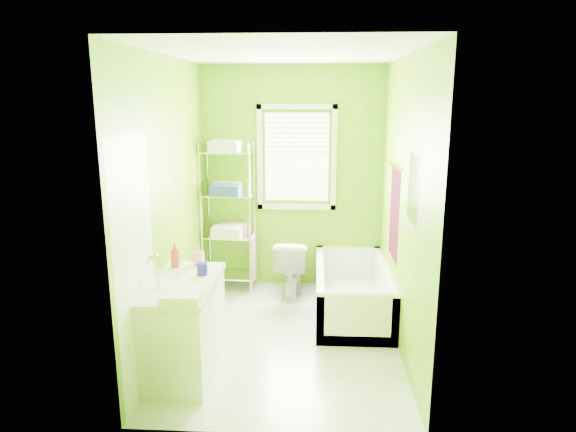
# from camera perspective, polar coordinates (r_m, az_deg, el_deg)

# --- Properties ---
(ground) EXTENTS (2.90, 2.90, 0.00)m
(ground) POSITION_cam_1_polar(r_m,az_deg,el_deg) (5.05, -0.32, -13.27)
(ground) COLOR silver
(ground) RESTS_ON ground
(room_envelope) EXTENTS (2.14, 2.94, 2.62)m
(room_envelope) POSITION_cam_1_polar(r_m,az_deg,el_deg) (4.57, -0.35, 4.35)
(room_envelope) COLOR #69A107
(room_envelope) RESTS_ON ground
(window) EXTENTS (0.92, 0.05, 1.22)m
(window) POSITION_cam_1_polar(r_m,az_deg,el_deg) (5.97, 0.98, 7.11)
(window) COLOR white
(window) RESTS_ON ground
(door) EXTENTS (0.09, 0.80, 2.00)m
(door) POSITION_cam_1_polar(r_m,az_deg,el_deg) (3.95, -16.53, -5.82)
(door) COLOR white
(door) RESTS_ON ground
(right_wall_decor) EXTENTS (0.04, 1.48, 1.17)m
(right_wall_decor) POSITION_cam_1_polar(r_m,az_deg,el_deg) (4.65, 12.50, 1.34)
(right_wall_decor) COLOR #46081A
(right_wall_decor) RESTS_ON ground
(bathtub) EXTENTS (0.76, 1.62, 0.52)m
(bathtub) POSITION_cam_1_polar(r_m,az_deg,el_deg) (5.54, 7.11, -8.98)
(bathtub) COLOR white
(bathtub) RESTS_ON ground
(toilet) EXTENTS (0.40, 0.67, 0.67)m
(toilet) POSITION_cam_1_polar(r_m,az_deg,el_deg) (5.92, 0.40, -5.67)
(toilet) COLOR white
(toilet) RESTS_ON ground
(vanity) EXTENTS (0.53, 1.04, 1.00)m
(vanity) POSITION_cam_1_polar(r_m,az_deg,el_deg) (4.42, -11.45, -11.61)
(vanity) COLOR white
(vanity) RESTS_ON ground
(wire_shelf_unit) EXTENTS (0.61, 0.48, 1.76)m
(wire_shelf_unit) POSITION_cam_1_polar(r_m,az_deg,el_deg) (5.97, -6.50, 1.84)
(wire_shelf_unit) COLOR silver
(wire_shelf_unit) RESTS_ON ground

